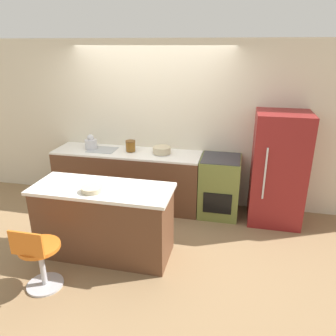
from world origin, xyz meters
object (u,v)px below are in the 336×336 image
at_px(oven_range, 219,186).
at_px(refrigerator, 278,169).
at_px(kettle, 91,143).
at_px(stool_chair, 39,258).
at_px(mixing_bowl, 162,150).

relative_size(oven_range, refrigerator, 0.56).
xyz_separation_m(oven_range, kettle, (-2.10, 0.03, 0.55)).
height_order(stool_chair, kettle, kettle).
bearing_deg(refrigerator, stool_chair, -140.42).
xyz_separation_m(stool_chair, kettle, (-0.36, 2.17, 0.63)).
height_order(stool_chair, mixing_bowl, mixing_bowl).
bearing_deg(kettle, mixing_bowl, 0.00).
relative_size(kettle, mixing_bowl, 0.84).
bearing_deg(refrigerator, oven_range, 178.38).
xyz_separation_m(oven_range, mixing_bowl, (-0.92, 0.03, 0.51)).
xyz_separation_m(oven_range, refrigerator, (0.82, -0.02, 0.36)).
relative_size(refrigerator, kettle, 7.09).
xyz_separation_m(refrigerator, mixing_bowl, (-1.74, 0.05, 0.15)).
bearing_deg(kettle, stool_chair, -80.52).
relative_size(oven_range, mixing_bowl, 3.32).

